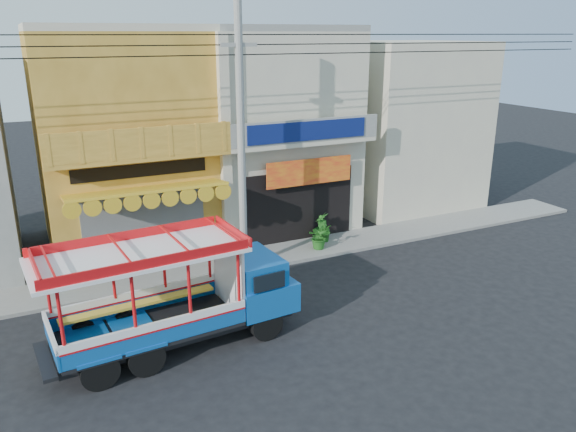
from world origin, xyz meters
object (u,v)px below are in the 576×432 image
(potted_plant_b, at_px, (324,231))
(potted_plant_c, at_px, (322,226))
(songthaew_truck, at_px, (191,292))
(potted_plant_a, at_px, (319,237))
(utility_pole, at_px, (245,127))
(green_sign, at_px, (58,277))

(potted_plant_b, relative_size, potted_plant_c, 0.80)
(songthaew_truck, xyz_separation_m, potted_plant_a, (6.22, 4.34, -0.90))
(utility_pole, xyz_separation_m, green_sign, (-6.15, 0.95, -4.51))
(utility_pole, relative_size, potted_plant_b, 31.65)
(green_sign, relative_size, potted_plant_a, 1.02)
(green_sign, bearing_deg, potted_plant_c, 1.55)
(songthaew_truck, bearing_deg, potted_plant_c, 37.09)
(utility_pole, bearing_deg, potted_plant_b, 15.57)
(songthaew_truck, distance_m, potted_plant_b, 8.41)
(utility_pole, relative_size, potted_plant_c, 25.24)
(songthaew_truck, relative_size, potted_plant_c, 6.09)
(potted_plant_b, bearing_deg, potted_plant_c, -59.96)
(utility_pole, xyz_separation_m, potted_plant_b, (3.61, 1.01, -4.47))
(utility_pole, height_order, songthaew_truck, utility_pole)
(green_sign, xyz_separation_m, potted_plant_b, (9.77, 0.05, 0.04))
(potted_plant_b, bearing_deg, green_sign, 36.32)
(songthaew_truck, bearing_deg, green_sign, 121.72)
(utility_pole, xyz_separation_m, songthaew_truck, (-3.15, -3.91, -3.55))
(songthaew_truck, distance_m, green_sign, 5.80)
(utility_pole, height_order, potted_plant_b, utility_pole)
(songthaew_truck, height_order, potted_plant_a, songthaew_truck)
(utility_pole, distance_m, songthaew_truck, 6.15)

